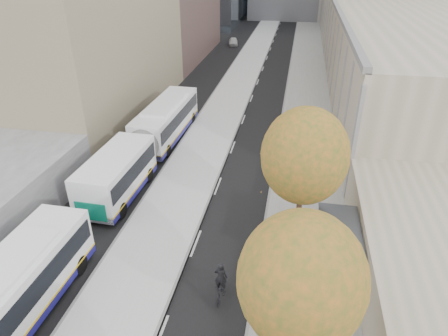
% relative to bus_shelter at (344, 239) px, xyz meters
% --- Properties ---
extents(bus_platform, '(4.25, 150.00, 0.15)m').
position_rel_bus_shelter_xyz_m(bus_platform, '(-9.56, 24.04, -2.11)').
color(bus_platform, silver).
rests_on(bus_platform, ground).
extents(sidewalk, '(4.75, 150.00, 0.08)m').
position_rel_bus_shelter_xyz_m(sidewalk, '(-1.56, 24.04, -2.15)').
color(sidewalk, gray).
rests_on(sidewalk, ground).
extents(building_tan, '(18.00, 92.00, 8.00)m').
position_rel_bus_shelter_xyz_m(building_tan, '(9.81, 53.04, 1.81)').
color(building_tan, gray).
rests_on(building_tan, ground).
extents(bus_shelter, '(1.90, 4.40, 2.53)m').
position_rel_bus_shelter_xyz_m(bus_shelter, '(0.00, 0.00, 0.00)').
color(bus_shelter, '#383A3F').
rests_on(bus_shelter, sidewalk).
extents(tree_b, '(4.00, 4.00, 6.97)m').
position_rel_bus_shelter_xyz_m(tree_b, '(-2.09, -5.96, 2.85)').
color(tree_b, black).
rests_on(tree_b, sidewalk).
extents(tree_c, '(4.20, 4.20, 7.28)m').
position_rel_bus_shelter_xyz_m(tree_c, '(-2.09, 2.04, 3.06)').
color(tree_c, black).
rests_on(tree_c, sidewalk).
extents(bus_far, '(3.04, 17.46, 2.90)m').
position_rel_bus_shelter_xyz_m(bus_far, '(-13.11, 10.01, -0.60)').
color(bus_far, white).
rests_on(bus_far, ground).
extents(cyclist, '(0.59, 1.58, 2.01)m').
position_rel_bus_shelter_xyz_m(cyclist, '(-5.29, -2.41, -1.44)').
color(cyclist, black).
rests_on(cyclist, ground).
extents(distant_car, '(1.98, 3.69, 1.19)m').
position_rel_bus_shelter_xyz_m(distant_car, '(-13.55, 50.70, -1.59)').
color(distant_car, silver).
rests_on(distant_car, ground).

